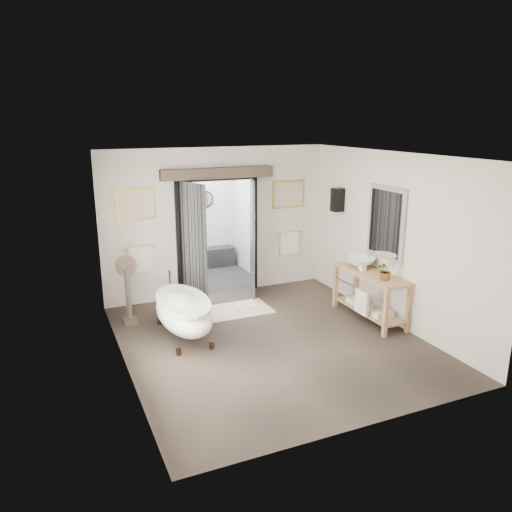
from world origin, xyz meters
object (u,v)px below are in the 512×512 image
at_px(vanity, 369,292).
at_px(basin, 360,263).
at_px(rug, 238,310).
at_px(clawfoot_tub, 183,311).

distance_m(vanity, basin, 0.55).
height_order(vanity, rug, vanity).
distance_m(clawfoot_tub, rug, 1.46).
height_order(rug, basin, basin).
height_order(clawfoot_tub, vanity, clawfoot_tub).
xyz_separation_m(clawfoot_tub, vanity, (3.17, -0.60, 0.08)).
relative_size(clawfoot_tub, basin, 3.23).
bearing_deg(clawfoot_tub, vanity, -10.81).
bearing_deg(basin, rug, 133.08).
xyz_separation_m(clawfoot_tub, basin, (3.17, -0.27, 0.52)).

